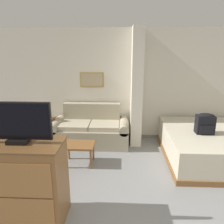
# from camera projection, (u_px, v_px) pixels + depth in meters

# --- Properties ---
(wall_back) EXTENTS (7.06, 0.16, 2.60)m
(wall_back) POSITION_uv_depth(u_px,v_px,m) (139.00, 85.00, 5.21)
(wall_back) COLOR silver
(wall_back) RESTS_ON ground_plane
(wall_partition_pillar) EXTENTS (0.24, 0.60, 2.60)m
(wall_partition_pillar) POSITION_uv_depth(u_px,v_px,m) (137.00, 88.00, 4.86)
(wall_partition_pillar) COLOR silver
(wall_partition_pillar) RESTS_ON ground_plane
(couch) EXTENTS (1.76, 0.84, 0.89)m
(couch) POSITION_uv_depth(u_px,v_px,m) (91.00, 130.00, 5.07)
(couch) COLOR tan
(couch) RESTS_ON ground_plane
(coffee_table) EXTENTS (0.57, 0.43, 0.40)m
(coffee_table) POSITION_uv_depth(u_px,v_px,m) (79.00, 147.00, 4.12)
(coffee_table) COLOR brown
(coffee_table) RESTS_ON ground_plane
(side_table) EXTENTS (0.42, 0.42, 0.57)m
(side_table) POSITION_uv_depth(u_px,v_px,m) (45.00, 123.00, 5.07)
(side_table) COLOR brown
(side_table) RESTS_ON ground_plane
(table_lamp) EXTENTS (0.31, 0.31, 0.44)m
(table_lamp) POSITION_uv_depth(u_px,v_px,m) (43.00, 107.00, 4.96)
(table_lamp) COLOR tan
(table_lamp) RESTS_ON side_table
(tv_dresser) EXTENTS (1.03, 0.54, 1.06)m
(tv_dresser) POSITION_uv_depth(u_px,v_px,m) (24.00, 182.00, 2.70)
(tv_dresser) COLOR brown
(tv_dresser) RESTS_ON ground_plane
(tv) EXTENTS (0.82, 0.16, 0.50)m
(tv) POSITION_uv_depth(u_px,v_px,m) (16.00, 123.00, 2.49)
(tv) COLOR black
(tv) RESTS_ON tv_dresser
(bed) EXTENTS (1.82, 2.00, 0.57)m
(bed) POSITION_uv_depth(u_px,v_px,m) (211.00, 144.00, 4.36)
(bed) COLOR brown
(bed) RESTS_ON ground_plane
(backpack) EXTENTS (0.33, 0.24, 0.40)m
(backpack) POSITION_uv_depth(u_px,v_px,m) (205.00, 123.00, 4.13)
(backpack) COLOR black
(backpack) RESTS_ON bed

